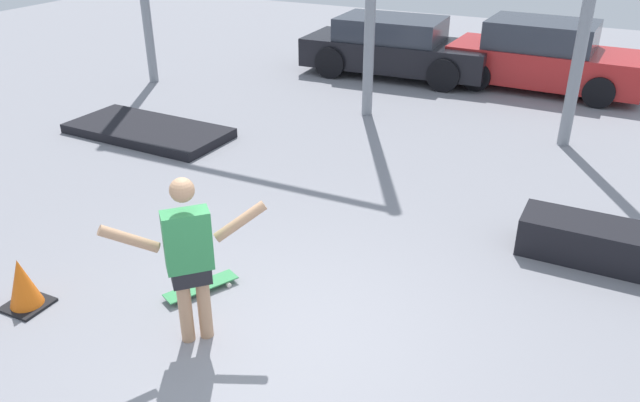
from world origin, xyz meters
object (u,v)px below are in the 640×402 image
object	(u,v)px
skateboarder	(189,254)
grind_box	(605,244)
manual_pad	(148,131)
skateboard	(201,287)
traffic_cone	(23,284)
parked_car_red	(544,57)
parked_car_black	(395,48)

from	to	relation	value
skateboarder	grind_box	distance (m)	4.80
grind_box	manual_pad	size ratio (longest dim) A/B	0.66
skateboard	traffic_cone	distance (m)	1.82
grind_box	parked_car_red	size ratio (longest dim) A/B	0.47
manual_pad	skateboarder	bearing A→B (deg)	-45.44
skateboard	grind_box	size ratio (longest dim) A/B	0.43
skateboarder	parked_car_red	distance (m)	10.47
skateboard	manual_pad	distance (m)	5.16
traffic_cone	skateboarder	bearing A→B (deg)	10.99
traffic_cone	parked_car_red	bearing A→B (deg)	71.53
parked_car_black	traffic_cone	world-z (taller)	parked_car_black
skateboarder	grind_box	bearing A→B (deg)	-1.98
skateboarder	manual_pad	world-z (taller)	skateboarder
manual_pad	parked_car_black	size ratio (longest dim) A/B	0.67
skateboarder	parked_car_black	world-z (taller)	skateboarder
manual_pad	parked_car_black	bearing A→B (deg)	65.87
parked_car_black	skateboard	bearing A→B (deg)	-84.81
grind_box	skateboarder	bearing A→B (deg)	-136.68
skateboard	traffic_cone	size ratio (longest dim) A/B	1.46
skateboard	manual_pad	bearing A→B (deg)	72.69
skateboarder	parked_car_black	xyz separation A→B (m)	(-1.60, 9.93, -0.30)
grind_box	parked_car_red	world-z (taller)	parked_car_red
manual_pad	parked_car_black	xyz separation A→B (m)	(2.56, 5.71, 0.57)
skateboarder	parked_car_red	bearing A→B (deg)	35.61
skateboard	parked_car_red	world-z (taller)	parked_car_red
manual_pad	parked_car_red	bearing A→B (deg)	46.42
skateboarder	grind_box	size ratio (longest dim) A/B	0.90
skateboard	manual_pad	size ratio (longest dim) A/B	0.28
skateboard	parked_car_black	size ratio (longest dim) A/B	0.19
parked_car_red	manual_pad	bearing A→B (deg)	-131.29
skateboarder	skateboard	bearing A→B (deg)	78.02
parked_car_black	traffic_cone	bearing A→B (deg)	-93.79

